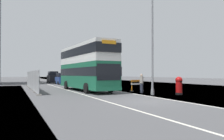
{
  "coord_description": "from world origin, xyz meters",
  "views": [
    {
      "loc": [
        -8.06,
        -12.87,
        1.81
      ],
      "look_at": [
        0.62,
        6.91,
        2.2
      ],
      "focal_mm": 36.14,
      "sensor_mm": 36.0,
      "label": 1
    }
  ],
  "objects_px": {
    "double_decker_bus": "(86,67)",
    "roadworks_barrier": "(137,84)",
    "car_receding_mid": "(53,78)",
    "car_oncoming_near": "(62,79)",
    "pedestrian_at_kerb": "(142,83)",
    "red_pillar_postbox": "(179,85)",
    "lamppost_foreground": "(152,43)",
    "car_receding_far": "(35,77)"
  },
  "relations": [
    {
      "from": "double_decker_bus",
      "to": "roadworks_barrier",
      "type": "distance_m",
      "value": 5.89
    },
    {
      "from": "car_receding_mid",
      "to": "car_oncoming_near",
      "type": "bearing_deg",
      "value": -84.28
    },
    {
      "from": "car_receding_mid",
      "to": "pedestrian_at_kerb",
      "type": "relative_size",
      "value": 2.3
    },
    {
      "from": "red_pillar_postbox",
      "to": "roadworks_barrier",
      "type": "height_order",
      "value": "red_pillar_postbox"
    },
    {
      "from": "double_decker_bus",
      "to": "lamppost_foreground",
      "type": "distance_m",
      "value": 8.3
    },
    {
      "from": "car_receding_mid",
      "to": "pedestrian_at_kerb",
      "type": "height_order",
      "value": "car_receding_mid"
    },
    {
      "from": "car_oncoming_near",
      "to": "pedestrian_at_kerb",
      "type": "distance_m",
      "value": 22.08
    },
    {
      "from": "red_pillar_postbox",
      "to": "car_receding_far",
      "type": "height_order",
      "value": "car_receding_far"
    },
    {
      "from": "red_pillar_postbox",
      "to": "lamppost_foreground",
      "type": "bearing_deg",
      "value": 161.37
    },
    {
      "from": "lamppost_foreground",
      "to": "red_pillar_postbox",
      "type": "bearing_deg",
      "value": -18.63
    },
    {
      "from": "lamppost_foreground",
      "to": "car_receding_mid",
      "type": "bearing_deg",
      "value": 96.94
    },
    {
      "from": "double_decker_bus",
      "to": "pedestrian_at_kerb",
      "type": "bearing_deg",
      "value": -51.16
    },
    {
      "from": "pedestrian_at_kerb",
      "to": "car_oncoming_near",
      "type": "bearing_deg",
      "value": 98.4
    },
    {
      "from": "double_decker_bus",
      "to": "car_oncoming_near",
      "type": "xyz_separation_m",
      "value": [
        0.8,
        16.84,
        -1.68
      ]
    },
    {
      "from": "roadworks_barrier",
      "to": "car_receding_mid",
      "type": "bearing_deg",
      "value": 100.2
    },
    {
      "from": "roadworks_barrier",
      "to": "car_receding_far",
      "type": "height_order",
      "value": "car_receding_far"
    },
    {
      "from": "double_decker_bus",
      "to": "car_receding_far",
      "type": "xyz_separation_m",
      "value": [
        -2.54,
        33.05,
        -1.64
      ]
    },
    {
      "from": "lamppost_foreground",
      "to": "car_receding_far",
      "type": "distance_m",
      "value": 40.82
    },
    {
      "from": "roadworks_barrier",
      "to": "car_oncoming_near",
      "type": "relative_size",
      "value": 0.4
    },
    {
      "from": "car_oncoming_near",
      "to": "car_receding_far",
      "type": "bearing_deg",
      "value": 101.63
    },
    {
      "from": "car_receding_far",
      "to": "car_oncoming_near",
      "type": "bearing_deg",
      "value": -78.37
    },
    {
      "from": "car_oncoming_near",
      "to": "car_receding_mid",
      "type": "distance_m",
      "value": 6.33
    },
    {
      "from": "red_pillar_postbox",
      "to": "car_receding_far",
      "type": "relative_size",
      "value": 0.37
    },
    {
      "from": "car_oncoming_near",
      "to": "pedestrian_at_kerb",
      "type": "height_order",
      "value": "car_oncoming_near"
    },
    {
      "from": "double_decker_bus",
      "to": "roadworks_barrier",
      "type": "xyz_separation_m",
      "value": [
        4.84,
        -2.79,
        -1.86
      ]
    },
    {
      "from": "car_oncoming_near",
      "to": "car_receding_far",
      "type": "distance_m",
      "value": 16.55
    },
    {
      "from": "car_receding_mid",
      "to": "double_decker_bus",
      "type": "bearing_deg",
      "value": -90.42
    },
    {
      "from": "pedestrian_at_kerb",
      "to": "lamppost_foreground",
      "type": "bearing_deg",
      "value": -94.81
    },
    {
      "from": "car_oncoming_near",
      "to": "pedestrian_at_kerb",
      "type": "bearing_deg",
      "value": -81.6
    },
    {
      "from": "car_oncoming_near",
      "to": "red_pillar_postbox",
      "type": "bearing_deg",
      "value": -77.91
    },
    {
      "from": "red_pillar_postbox",
      "to": "pedestrian_at_kerb",
      "type": "bearing_deg",
      "value": 125.77
    },
    {
      "from": "double_decker_bus",
      "to": "red_pillar_postbox",
      "type": "relative_size",
      "value": 7.32
    },
    {
      "from": "red_pillar_postbox",
      "to": "car_receding_far",
      "type": "distance_m",
      "value": 41.83
    },
    {
      "from": "red_pillar_postbox",
      "to": "pedestrian_at_kerb",
      "type": "height_order",
      "value": "pedestrian_at_kerb"
    },
    {
      "from": "roadworks_barrier",
      "to": "car_receding_far",
      "type": "xyz_separation_m",
      "value": [
        -7.37,
        35.84,
        0.23
      ]
    },
    {
      "from": "double_decker_bus",
      "to": "red_pillar_postbox",
      "type": "xyz_separation_m",
      "value": [
        6.09,
        -7.87,
        -1.77
      ]
    },
    {
      "from": "double_decker_bus",
      "to": "roadworks_barrier",
      "type": "relative_size",
      "value": 6.55
    },
    {
      "from": "double_decker_bus",
      "to": "red_pillar_postbox",
      "type": "height_order",
      "value": "double_decker_bus"
    },
    {
      "from": "red_pillar_postbox",
      "to": "roadworks_barrier",
      "type": "relative_size",
      "value": 0.89
    },
    {
      "from": "car_receding_mid",
      "to": "pedestrian_at_kerb",
      "type": "bearing_deg",
      "value": -82.19
    },
    {
      "from": "car_oncoming_near",
      "to": "car_receding_mid",
      "type": "xyz_separation_m",
      "value": [
        -0.63,
        6.29,
        0.15
      ]
    },
    {
      "from": "red_pillar_postbox",
      "to": "car_receding_far",
      "type": "xyz_separation_m",
      "value": [
        -8.63,
        40.92,
        0.13
      ]
    }
  ]
}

